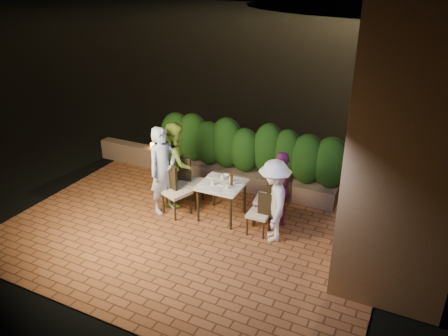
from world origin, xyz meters
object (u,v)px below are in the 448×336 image
Objects in this scene: beer_bottle at (231,179)px; chair_left_front at (176,191)px; chair_left_back at (190,181)px; dining_table at (222,200)px; diner_purple at (281,188)px; diner_green at (177,163)px; diner_white at (274,201)px; bowl at (225,176)px; diner_blue at (163,170)px; parapet_lamp at (152,146)px; chair_right_back at (268,198)px; chair_right_front at (259,213)px.

chair_left_front reaches higher than beer_bottle.
beer_bottle is 1.14m from chair_left_back.
dining_table is 1.22m from diner_purple.
chair_left_back is (-0.86, 0.22, 0.15)m from dining_table.
dining_table is 1.29m from diner_green.
diner_green reaches higher than diner_white.
bowl is 0.09× the size of diner_green.
beer_bottle is 0.16× the size of diner_blue.
beer_bottle is 0.27× the size of chair_left_front.
diner_purple reaches higher than chair_left_back.
diner_white is (1.27, -0.60, 0.02)m from bowl.
diner_green is 1.97m from parapet_lamp.
diner_green is at bearing -174.58° from bowl.
diner_purple is at bearing 18.91° from beer_bottle.
chair_left_front is 0.59× the size of diner_green.
chair_left_front is (-1.08, -0.31, -0.37)m from beer_bottle.
chair_left_back is at bearing -111.09° from diner_purple.
diner_white reaches higher than chair_left_back.
bowl is at bearing -44.40° from diner_blue.
beer_bottle is 1.41m from diner_blue.
beer_bottle is 0.16× the size of diner_green.
diner_blue is at bearing -113.79° from diner_white.
diner_white is at bearing -72.94° from diner_blue.
chair_right_back is 0.66× the size of diner_white.
dining_table is at bearing -28.63° from parapet_lamp.
diner_blue reaches higher than chair_right_front.
beer_bottle is 0.28× the size of chair_left_back.
diner_white is at bearing -13.06° from dining_table.
diner_purple is 3.95m from parapet_lamp.
diner_green is (-1.36, 0.20, -0.01)m from beer_bottle.
diner_blue is at bearing -0.40° from chair_right_front.
diner_blue is (-2.06, -0.52, 0.39)m from chair_right_back.
diner_blue reaches higher than diner_purple.
parapet_lamp is (-1.49, 1.73, -0.34)m from diner_blue.
chair_left_front is (-0.88, -0.29, 0.15)m from dining_table.
dining_table is 0.93m from chair_right_back.
parapet_lamp is (-1.81, 1.24, 0.05)m from chair_left_back.
diner_white is (0.99, -0.30, -0.10)m from beer_bottle.
beer_bottle is at bearing -46.62° from bowl.
dining_table is at bearing -126.91° from diner_white.
chair_left_back is at bearing 107.88° from chair_left_front.
chair_left_front reaches higher than chair_right_back.
chair_right_back is 7.40× the size of parapet_lamp.
chair_left_back is (-1.06, 0.20, -0.37)m from beer_bottle.
chair_left_front is 1.01× the size of chair_left_back.
chair_left_front is at bearing -99.85° from chair_left_back.
beer_bottle is at bearing 5.75° from dining_table.
dining_table is at bearing -125.16° from diner_green.
diner_green reaches higher than beer_bottle.
diner_purple is at bearing -165.87° from chair_right_back.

